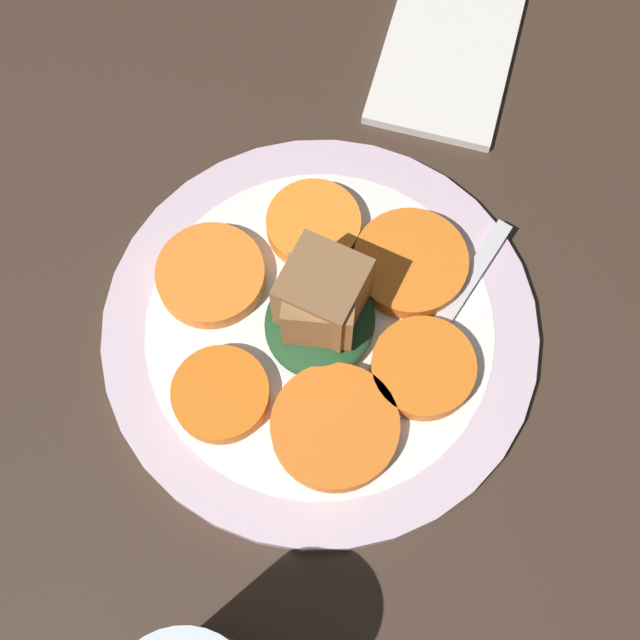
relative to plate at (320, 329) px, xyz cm
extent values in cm
cube|color=#38281E|center=(0.00, 0.00, -1.52)|extent=(120.00, 120.00, 2.00)
cylinder|color=silver|center=(0.00, 0.00, -0.02)|extent=(28.84, 28.84, 1.00)
cylinder|color=white|center=(0.00, 0.00, 0.03)|extent=(23.07, 23.07, 1.00)
cylinder|color=orange|center=(-6.40, 4.73, 1.24)|extent=(6.20, 6.20, 1.33)
cylinder|color=orange|center=(-6.52, -2.76, 1.24)|extent=(8.05, 8.05, 1.33)
cylinder|color=orange|center=(-1.29, -7.18, 1.24)|extent=(6.71, 6.71, 1.33)
cylinder|color=orange|center=(5.69, -4.69, 1.24)|extent=(7.69, 7.69, 1.33)
cylinder|color=orange|center=(6.75, 2.32, 1.24)|extent=(6.45, 6.45, 1.33)
cylinder|color=orange|center=(1.29, 7.89, 1.24)|extent=(7.26, 7.26, 1.33)
ellipsoid|color=#1E4723|center=(0.00, 0.00, 1.44)|extent=(7.94, 7.14, 1.72)
cube|color=olive|center=(0.05, 0.14, 4.12)|extent=(4.20, 4.20, 3.64)
cube|color=brown|center=(0.65, 0.34, 4.68)|extent=(5.56, 5.56, 4.76)
cube|color=olive|center=(-0.46, -0.38, 4.48)|extent=(5.03, 5.03, 4.36)
cube|color=silver|center=(4.78, -8.45, 0.78)|extent=(11.78, 4.74, 0.40)
cube|color=silver|center=(-1.64, -6.37, 0.78)|extent=(2.10, 2.65, 0.40)
cube|color=silver|center=(-4.89, -6.37, 0.78)|extent=(4.60, 1.75, 0.40)
cube|color=silver|center=(-4.69, -5.74, 0.78)|extent=(4.60, 1.75, 0.40)
cube|color=silver|center=(-4.48, -5.10, 0.78)|extent=(4.60, 1.75, 0.40)
cube|color=silver|center=(-4.28, -4.47, 0.78)|extent=(4.60, 1.75, 0.40)
cube|color=silver|center=(24.60, -3.33, -0.12)|extent=(15.92, 9.55, 0.80)
camera|label=1|loc=(-20.50, -5.66, 55.06)|focal=50.00mm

